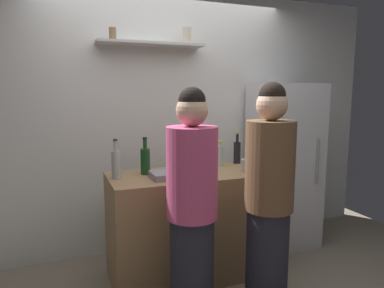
% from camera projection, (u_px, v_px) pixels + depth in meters
% --- Properties ---
extents(back_wall_assembly, '(4.80, 0.32, 2.60)m').
position_uv_depth(back_wall_assembly, '(165.00, 121.00, 3.61)').
color(back_wall_assembly, white).
rests_on(back_wall_assembly, ground).
extents(refrigerator, '(0.59, 0.66, 1.68)m').
position_uv_depth(refrigerator, '(283.00, 164.00, 3.72)').
color(refrigerator, white).
rests_on(refrigerator, ground).
extents(counter, '(1.41, 0.63, 0.91)m').
position_uv_depth(counter, '(192.00, 224.00, 3.08)').
color(counter, '#9E7A51').
rests_on(counter, ground).
extents(baking_pan, '(0.34, 0.24, 0.05)m').
position_uv_depth(baking_pan, '(172.00, 174.00, 2.85)').
color(baking_pan, gray).
rests_on(baking_pan, counter).
extents(utensil_holder, '(0.11, 0.11, 0.22)m').
position_uv_depth(utensil_holder, '(247.00, 165.00, 3.04)').
color(utensil_holder, '#B2B2B7').
rests_on(utensil_holder, counter).
extents(wine_bottle_dark_glass, '(0.07, 0.07, 0.30)m').
position_uv_depth(wine_bottle_dark_glass, '(237.00, 152.00, 3.40)').
color(wine_bottle_dark_glass, black).
rests_on(wine_bottle_dark_glass, counter).
extents(wine_bottle_pale_glass, '(0.07, 0.07, 0.32)m').
position_uv_depth(wine_bottle_pale_glass, '(116.00, 163.00, 2.80)').
color(wine_bottle_pale_glass, '#B2BFB2').
rests_on(wine_bottle_pale_glass, counter).
extents(wine_bottle_green_glass, '(0.08, 0.08, 0.31)m').
position_uv_depth(wine_bottle_green_glass, '(145.00, 160.00, 2.95)').
color(wine_bottle_green_glass, '#19471E').
rests_on(wine_bottle_green_glass, counter).
extents(water_bottle_plastic, '(0.08, 0.08, 0.24)m').
position_uv_depth(water_bottle_plastic, '(219.00, 155.00, 3.29)').
color(water_bottle_plastic, silver).
rests_on(water_bottle_plastic, counter).
extents(person_brown_jacket, '(0.34, 0.34, 1.67)m').
position_uv_depth(person_brown_jacket, '(269.00, 204.00, 2.46)').
color(person_brown_jacket, '#262633').
rests_on(person_brown_jacket, ground).
extents(person_pink_top, '(0.34, 0.34, 1.63)m').
position_uv_depth(person_pink_top, '(192.00, 212.00, 2.35)').
color(person_pink_top, '#262633').
rests_on(person_pink_top, ground).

